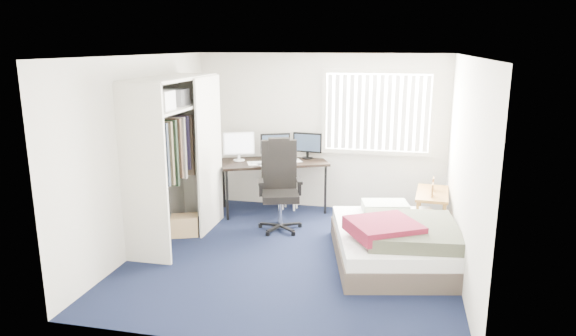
# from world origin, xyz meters

# --- Properties ---
(ground) EXTENTS (4.20, 4.20, 0.00)m
(ground) POSITION_xyz_m (0.00, 0.00, 0.00)
(ground) COLOR black
(ground) RESTS_ON ground
(room_shell) EXTENTS (4.20, 4.20, 4.20)m
(room_shell) POSITION_xyz_m (0.00, 0.00, 1.51)
(room_shell) COLOR silver
(room_shell) RESTS_ON ground
(window_assembly) EXTENTS (1.72, 0.09, 1.32)m
(window_assembly) POSITION_xyz_m (0.90, 2.04, 1.60)
(window_assembly) COLOR white
(window_assembly) RESTS_ON ground
(closet) EXTENTS (0.64, 1.84, 2.22)m
(closet) POSITION_xyz_m (-1.67, 0.27, 1.35)
(closet) COLOR beige
(closet) RESTS_ON ground
(desk) EXTENTS (1.84, 1.39, 1.28)m
(desk) POSITION_xyz_m (-0.70, 1.75, 0.84)
(desk) COLOR black
(desk) RESTS_ON ground
(office_chair) EXTENTS (0.77, 0.77, 1.31)m
(office_chair) POSITION_xyz_m (-0.40, 0.96, 0.50)
(office_chair) COLOR black
(office_chair) RESTS_ON ground
(footstool) EXTENTS (0.29, 0.24, 0.22)m
(footstool) POSITION_xyz_m (-0.45, 1.85, 0.17)
(footstool) COLOR white
(footstool) RESTS_ON ground
(nightstand) EXTENTS (0.50, 0.90, 0.77)m
(nightstand) POSITION_xyz_m (1.75, 1.25, 0.53)
(nightstand) COLOR brown
(nightstand) RESTS_ON ground
(bed) EXTENTS (1.78, 2.14, 0.63)m
(bed) POSITION_xyz_m (1.27, 0.10, 0.27)
(bed) COLOR #453A32
(bed) RESTS_ON ground
(pine_box) EXTENTS (0.45, 0.40, 0.28)m
(pine_box) POSITION_xyz_m (-1.65, 0.38, 0.14)
(pine_box) COLOR tan
(pine_box) RESTS_ON ground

